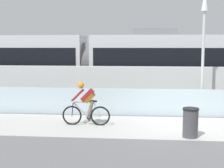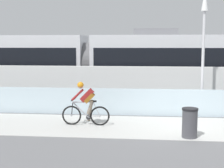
% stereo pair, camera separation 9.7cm
% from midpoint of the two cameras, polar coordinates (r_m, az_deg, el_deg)
% --- Properties ---
extents(ground_plane, '(200.00, 200.00, 0.00)m').
position_cam_midpoint_polar(ground_plane, '(11.95, 13.41, -7.52)').
color(ground_plane, slate).
extents(bike_path_deck, '(32.00, 3.20, 0.01)m').
position_cam_midpoint_polar(bike_path_deck, '(11.95, 13.41, -7.49)').
color(bike_path_deck, beige).
rests_on(bike_path_deck, ground).
extents(glass_parapet, '(32.00, 0.05, 1.13)m').
position_cam_midpoint_polar(glass_parapet, '(13.63, 12.43, -3.27)').
color(glass_parapet, silver).
rests_on(glass_parapet, ground).
extents(concrete_barrier_wall, '(32.00, 0.36, 1.92)m').
position_cam_midpoint_polar(concrete_barrier_wall, '(15.33, 11.67, -0.60)').
color(concrete_barrier_wall, silver).
rests_on(concrete_barrier_wall, ground).
extents(tram_rail_near, '(32.00, 0.08, 0.01)m').
position_cam_midpoint_polar(tram_rail_near, '(17.92, 10.76, -2.58)').
color(tram_rail_near, '#595654').
rests_on(tram_rail_near, ground).
extents(tram_rail_far, '(32.00, 0.08, 0.01)m').
position_cam_midpoint_polar(tram_rail_far, '(19.33, 10.38, -1.87)').
color(tram_rail_far, '#595654').
rests_on(tram_rail_far, ground).
extents(tram, '(22.56, 2.54, 3.81)m').
position_cam_midpoint_polar(tram, '(18.60, -4.02, 3.73)').
color(tram, silver).
rests_on(tram, ground).
extents(cyclist_on_bike, '(1.77, 0.58, 1.61)m').
position_cam_midpoint_polar(cyclist_on_bike, '(11.84, -4.42, -3.60)').
color(cyclist_on_bike, black).
rests_on(cyclist_on_bike, ground).
extents(lamp_post_antenna, '(0.28, 0.28, 5.20)m').
position_cam_midpoint_polar(lamp_post_antenna, '(13.84, 16.07, 8.13)').
color(lamp_post_antenna, gray).
rests_on(lamp_post_antenna, ground).
extents(trash_bin, '(0.51, 0.51, 0.96)m').
position_cam_midpoint_polar(trash_bin, '(10.62, 13.81, -6.68)').
color(trash_bin, '#47474C').
rests_on(trash_bin, ground).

